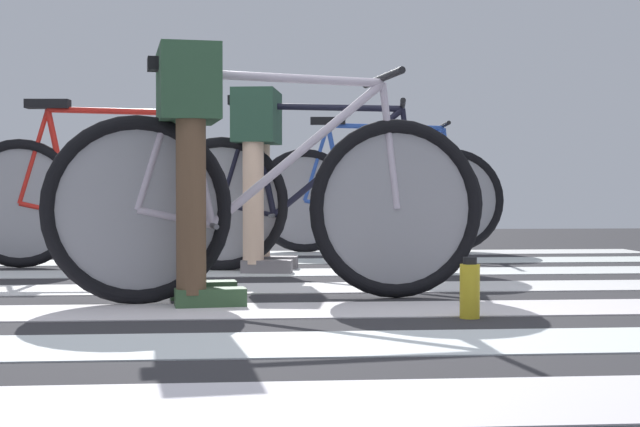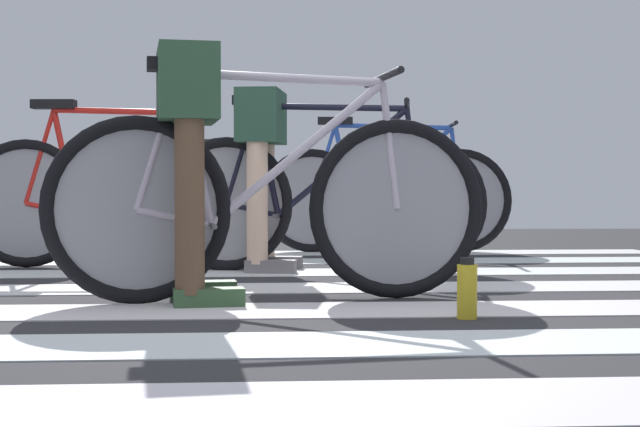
{
  "view_description": "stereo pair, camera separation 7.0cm",
  "coord_description": "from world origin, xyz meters",
  "px_view_note": "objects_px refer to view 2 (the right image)",
  "views": [
    {
      "loc": [
        -0.12,
        -3.3,
        0.45
      ],
      "look_at": [
        0.21,
        0.5,
        0.36
      ],
      "focal_mm": 53.5,
      "sensor_mm": 36.0,
      "label": 1
    },
    {
      "loc": [
        -0.05,
        -3.3,
        0.45
      ],
      "look_at": [
        0.21,
        0.5,
        0.36
      ],
      "focal_mm": 53.5,
      "sensor_mm": 36.0,
      "label": 2
    }
  ],
  "objects_px": {
    "cyclist_2_of_4": "(262,154)",
    "water_bottle": "(467,290)",
    "bicycle_2_of_4": "(320,199)",
    "bicycle_1_of_4": "(269,202)",
    "bicycle_4_of_4": "(385,197)",
    "cyclist_1_of_4": "(188,138)",
    "bicycle_3_of_4": "(116,198)"
  },
  "relations": [
    {
      "from": "cyclist_2_of_4",
      "to": "water_bottle",
      "type": "xyz_separation_m",
      "value": [
        0.67,
        -1.92,
        -0.52
      ]
    },
    {
      "from": "bicycle_2_of_4",
      "to": "water_bottle",
      "type": "bearing_deg",
      "value": -69.52
    },
    {
      "from": "bicycle_1_of_4",
      "to": "bicycle_4_of_4",
      "type": "bearing_deg",
      "value": 66.01
    },
    {
      "from": "cyclist_1_of_4",
      "to": "bicycle_2_of_4",
      "type": "xyz_separation_m",
      "value": [
        0.6,
        1.36,
        -0.24
      ]
    },
    {
      "from": "cyclist_2_of_4",
      "to": "water_bottle",
      "type": "bearing_deg",
      "value": -61.29
    },
    {
      "from": "bicycle_1_of_4",
      "to": "cyclist_2_of_4",
      "type": "bearing_deg",
      "value": 83.3
    },
    {
      "from": "cyclist_2_of_4",
      "to": "bicycle_3_of_4",
      "type": "bearing_deg",
      "value": 169.7
    },
    {
      "from": "bicycle_3_of_4",
      "to": "cyclist_2_of_4",
      "type": "bearing_deg",
      "value": -15.25
    },
    {
      "from": "bicycle_4_of_4",
      "to": "water_bottle",
      "type": "distance_m",
      "value": 3.39
    },
    {
      "from": "cyclist_1_of_4",
      "to": "bicycle_3_of_4",
      "type": "height_order",
      "value": "cyclist_1_of_4"
    },
    {
      "from": "bicycle_3_of_4",
      "to": "water_bottle",
      "type": "bearing_deg",
      "value": -51.69
    },
    {
      "from": "bicycle_1_of_4",
      "to": "cyclist_2_of_4",
      "type": "xyz_separation_m",
      "value": [
        -0.02,
        1.37,
        0.24
      ]
    },
    {
      "from": "bicycle_2_of_4",
      "to": "bicycle_4_of_4",
      "type": "xyz_separation_m",
      "value": [
        0.55,
        1.5,
        0.0
      ]
    },
    {
      "from": "bicycle_2_of_4",
      "to": "water_bottle",
      "type": "height_order",
      "value": "bicycle_2_of_4"
    },
    {
      "from": "bicycle_2_of_4",
      "to": "cyclist_1_of_4",
      "type": "bearing_deg",
      "value": -104.35
    },
    {
      "from": "bicycle_1_of_4",
      "to": "cyclist_1_of_4",
      "type": "bearing_deg",
      "value": -180.0
    },
    {
      "from": "bicycle_1_of_4",
      "to": "water_bottle",
      "type": "distance_m",
      "value": 0.9
    },
    {
      "from": "cyclist_2_of_4",
      "to": "bicycle_4_of_4",
      "type": "bearing_deg",
      "value": 68.82
    },
    {
      "from": "water_bottle",
      "to": "bicycle_2_of_4",
      "type": "bearing_deg",
      "value": 101.15
    },
    {
      "from": "bicycle_1_of_4",
      "to": "bicycle_4_of_4",
      "type": "distance_m",
      "value": 2.94
    },
    {
      "from": "bicycle_2_of_4",
      "to": "water_bottle",
      "type": "xyz_separation_m",
      "value": [
        0.37,
        -1.87,
        -0.29
      ]
    },
    {
      "from": "bicycle_2_of_4",
      "to": "bicycle_4_of_4",
      "type": "distance_m",
      "value": 1.6
    },
    {
      "from": "cyclist_1_of_4",
      "to": "water_bottle",
      "type": "xyz_separation_m",
      "value": [
        0.96,
        -0.51,
        -0.53
      ]
    },
    {
      "from": "cyclist_1_of_4",
      "to": "bicycle_4_of_4",
      "type": "height_order",
      "value": "cyclist_1_of_4"
    },
    {
      "from": "bicycle_1_of_4",
      "to": "cyclist_1_of_4",
      "type": "height_order",
      "value": "cyclist_1_of_4"
    },
    {
      "from": "bicycle_1_of_4",
      "to": "cyclist_2_of_4",
      "type": "distance_m",
      "value": 1.39
    },
    {
      "from": "bicycle_3_of_4",
      "to": "bicycle_1_of_4",
      "type": "bearing_deg",
      "value": -59.11
    },
    {
      "from": "cyclist_1_of_4",
      "to": "bicycle_4_of_4",
      "type": "bearing_deg",
      "value": 60.74
    },
    {
      "from": "bicycle_1_of_4",
      "to": "bicycle_2_of_4",
      "type": "xyz_separation_m",
      "value": [
        0.29,
        1.32,
        0.0
      ]
    },
    {
      "from": "bicycle_1_of_4",
      "to": "bicycle_3_of_4",
      "type": "xyz_separation_m",
      "value": [
        -0.83,
        1.66,
        0.0
      ]
    },
    {
      "from": "bicycle_4_of_4",
      "to": "bicycle_2_of_4",
      "type": "bearing_deg",
      "value": -105.38
    },
    {
      "from": "bicycle_4_of_4",
      "to": "cyclist_2_of_4",
      "type": "bearing_deg",
      "value": -115.8
    }
  ]
}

